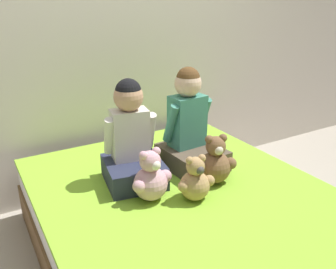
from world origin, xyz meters
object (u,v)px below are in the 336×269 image
Objects in this scene: teddy_bear_held_by_right_child at (215,163)px; child_on_left at (131,143)px; teddy_bear_held_by_left_child at (151,179)px; child_on_right at (190,130)px; teddy_bear_between_children at (195,181)px; bed at (188,228)px.

child_on_left is at bearing 161.58° from teddy_bear_held_by_right_child.
child_on_left is 2.08× the size of teddy_bear_held_by_left_child.
child_on_right reaches higher than teddy_bear_held_by_right_child.
child_on_left is 2.38× the size of teddy_bear_between_children.
child_on_left reaches higher than teddy_bear_held_by_right_child.
child_on_right is at bearing 67.36° from teddy_bear_between_children.
teddy_bear_between_children is (0.00, -0.06, 0.34)m from bed.
child_on_right reaches higher than child_on_left.
child_on_left is at bearing 125.10° from teddy_bear_between_children.
teddy_bear_held_by_left_child is at bearing -81.42° from child_on_left.
teddy_bear_held_by_right_child is at bearing 32.04° from teddy_bear_between_children.
child_on_left reaches higher than teddy_bear_held_by_left_child.
bed is at bearing -47.45° from child_on_left.
teddy_bear_held_by_left_child reaches higher than teddy_bear_between_children.
teddy_bear_between_children is at bearing -88.49° from bed.
bed is at bearing -127.26° from child_on_right.
teddy_bear_held_by_left_child is at bearing 162.83° from bed.
bed is 0.41m from teddy_bear_held_by_right_child.
child_on_right is 0.45m from teddy_bear_between_children.
teddy_bear_held_by_right_child is 0.23m from teddy_bear_between_children.
teddy_bear_held_by_left_child reaches higher than bed.
child_on_right is (0.21, 0.31, 0.47)m from bed.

